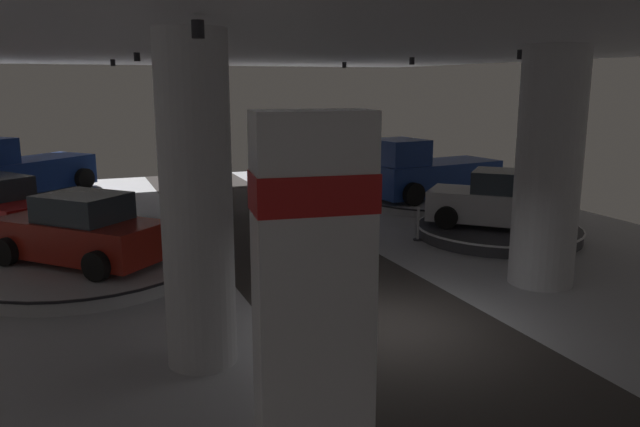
% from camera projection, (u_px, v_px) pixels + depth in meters
% --- Properties ---
extents(ground, '(24.00, 44.00, 0.06)m').
position_uv_depth(ground, '(389.00, 328.00, 12.12)').
color(ground, '#B2B2B7').
extents(ceiling_with_spotlights, '(24.00, 44.00, 0.39)m').
position_uv_depth(ceiling_with_spotlights, '(397.00, 32.00, 10.97)').
color(ceiling_with_spotlights, silver).
extents(column_right, '(1.49, 1.49, 5.50)m').
position_uv_depth(column_right, '(548.00, 168.00, 14.22)').
color(column_right, silver).
rests_on(column_right, ground).
extents(column_left, '(1.17, 1.17, 5.50)m').
position_uv_depth(column_left, '(197.00, 204.00, 10.08)').
color(column_left, silver).
rests_on(column_left, ground).
extents(brand_sign_pylon, '(1.34, 0.80, 4.44)m').
position_uv_depth(brand_sign_pylon, '(313.00, 336.00, 5.96)').
color(brand_sign_pylon, slate).
rests_on(brand_sign_pylon, ground).
extents(display_platform_deep_left, '(5.68, 5.68, 0.37)m').
position_uv_depth(display_platform_deep_left, '(28.00, 198.00, 24.56)').
color(display_platform_deep_left, silver).
rests_on(display_platform_deep_left, ground).
extents(pickup_truck_deep_left, '(5.35, 5.10, 2.30)m').
position_uv_depth(pickup_truck_deep_left, '(18.00, 171.00, 24.05)').
color(pickup_truck_deep_left, navy).
rests_on(pickup_truck_deep_left, display_platform_deep_left).
extents(display_platform_far_right, '(5.68, 5.68, 0.30)m').
position_uv_depth(display_platform_far_right, '(432.00, 199.00, 24.39)').
color(display_platform_far_right, '#B7B7BC').
rests_on(display_platform_far_right, ground).
extents(pickup_truck_far_right, '(5.54, 3.24, 2.30)m').
position_uv_depth(pickup_truck_far_right, '(427.00, 173.00, 24.01)').
color(pickup_truck_far_right, navy).
rests_on(pickup_truck_far_right, display_platform_far_right).
extents(display_platform_far_left, '(5.59, 5.59, 0.27)m').
position_uv_depth(display_platform_far_left, '(2.00, 237.00, 18.49)').
color(display_platform_far_left, silver).
rests_on(display_platform_far_left, ground).
extents(display_platform_deep_right, '(5.75, 5.75, 0.32)m').
position_uv_depth(display_platform_deep_right, '(351.00, 178.00, 29.73)').
color(display_platform_deep_right, silver).
rests_on(display_platform_deep_right, ground).
extents(display_car_deep_right, '(3.04, 4.52, 1.71)m').
position_uv_depth(display_car_deep_right, '(351.00, 159.00, 29.52)').
color(display_car_deep_right, '#2D5638').
rests_on(display_car_deep_right, display_platform_deep_right).
extents(display_platform_mid_right, '(4.96, 4.96, 0.37)m').
position_uv_depth(display_platform_mid_right, '(498.00, 231.00, 19.02)').
color(display_platform_mid_right, '#333338').
rests_on(display_platform_mid_right, ground).
extents(display_car_mid_right, '(4.28, 4.20, 1.71)m').
position_uv_depth(display_car_mid_right, '(501.00, 201.00, 18.82)').
color(display_car_mid_right, silver).
rests_on(display_car_mid_right, display_platform_mid_right).
extents(display_platform_mid_left, '(5.76, 5.76, 0.35)m').
position_uv_depth(display_platform_mid_left, '(83.00, 268.00, 15.29)').
color(display_platform_mid_left, '#B7B7BC').
rests_on(display_platform_mid_left, ground).
extents(display_car_mid_left, '(4.20, 4.28, 1.71)m').
position_uv_depth(display_car_mid_left, '(81.00, 232.00, 15.09)').
color(display_car_mid_left, maroon).
rests_on(display_car_mid_left, display_platform_mid_left).
extents(visitor_walking_near, '(0.32, 0.32, 1.59)m').
position_uv_depth(visitor_walking_near, '(303.00, 258.00, 13.58)').
color(visitor_walking_near, black).
rests_on(visitor_walking_near, ground).
extents(visitor_walking_far, '(0.32, 0.32, 1.59)m').
position_uv_depth(visitor_walking_far, '(328.00, 208.00, 18.95)').
color(visitor_walking_far, black).
rests_on(visitor_walking_far, ground).
extents(stanchion_a, '(0.28, 0.28, 1.01)m').
position_uv_depth(stanchion_a, '(418.00, 228.00, 18.68)').
color(stanchion_a, '#333338').
rests_on(stanchion_a, ground).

